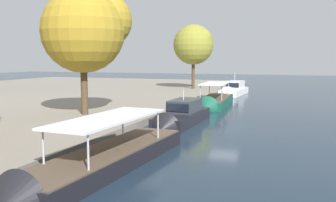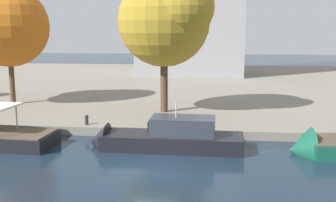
% 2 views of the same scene
% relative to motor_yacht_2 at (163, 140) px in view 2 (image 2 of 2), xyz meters
% --- Properties ---
extents(ground_plane, '(220.00, 220.00, 0.00)m').
position_rel_motor_yacht_2_xyz_m(ground_plane, '(-0.06, -4.00, -0.57)').
color(ground_plane, '#192838').
extents(dock_promenade, '(120.00, 55.00, 0.63)m').
position_rel_motor_yacht_2_xyz_m(dock_promenade, '(-0.06, 30.16, -0.26)').
color(dock_promenade, gray).
rests_on(dock_promenade, ground_plane).
extents(motor_yacht_2, '(10.24, 2.94, 4.16)m').
position_rel_motor_yacht_2_xyz_m(motor_yacht_2, '(0.00, 0.00, 0.00)').
color(motor_yacht_2, black).
rests_on(motor_yacht_2, ground_plane).
extents(mooring_bollard_0, '(0.30, 0.30, 0.77)m').
position_rel_motor_yacht_2_xyz_m(mooring_bollard_0, '(-6.29, 3.55, 0.47)').
color(mooring_bollard_0, '#2D2D33').
rests_on(mooring_bollard_0, dock_promenade).
extents(tree_0, '(8.19, 7.92, 11.77)m').
position_rel_motor_yacht_2_xyz_m(tree_0, '(-0.71, 8.81, 8.20)').
color(tree_0, '#4C3823').
rests_on(tree_0, dock_promenade).
extents(tree_2, '(7.61, 7.88, 11.20)m').
position_rel_motor_yacht_2_xyz_m(tree_2, '(-16.44, 11.48, 7.24)').
color(tree_2, '#4C3823').
rests_on(tree_2, dock_promenade).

